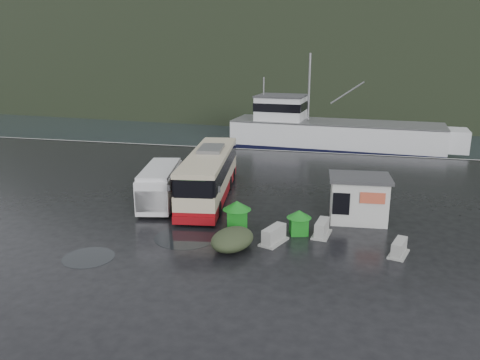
% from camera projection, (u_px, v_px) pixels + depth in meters
% --- Properties ---
extents(ground, '(160.00, 160.00, 0.00)m').
position_uv_depth(ground, '(222.00, 219.00, 27.30)').
color(ground, black).
rests_on(ground, ground).
extents(harbor_water, '(300.00, 180.00, 0.02)m').
position_uv_depth(harbor_water, '(327.00, 86.00, 130.44)').
color(harbor_water, black).
rests_on(harbor_water, ground).
extents(quay_edge, '(160.00, 0.60, 1.50)m').
position_uv_depth(quay_edge, '(276.00, 151.00, 46.05)').
color(quay_edge, '#999993').
rests_on(quay_edge, ground).
extents(headland, '(780.00, 540.00, 570.00)m').
position_uv_depth(headland, '(359.00, 68.00, 259.49)').
color(headland, black).
rests_on(headland, ground).
extents(coach_bus, '(4.49, 11.85, 3.26)m').
position_uv_depth(coach_bus, '(210.00, 197.00, 31.49)').
color(coach_bus, '#C4B594').
rests_on(coach_bus, ground).
extents(white_van, '(3.22, 6.23, 2.48)m').
position_uv_depth(white_van, '(161.00, 204.00, 29.99)').
color(white_van, silver).
rests_on(white_van, ground).
extents(waste_bin_left, '(1.39, 1.39, 1.58)m').
position_uv_depth(waste_bin_left, '(237.00, 228.00, 26.00)').
color(waste_bin_left, '#147519').
rests_on(waste_bin_left, ground).
extents(waste_bin_right, '(1.18, 1.18, 1.34)m').
position_uv_depth(waste_bin_right, '(298.00, 234.00, 25.18)').
color(waste_bin_right, '#147519').
rests_on(waste_bin_right, ground).
extents(dome_tent, '(2.57, 3.08, 1.04)m').
position_uv_depth(dome_tent, '(232.00, 249.00, 23.23)').
color(dome_tent, '#2F3922').
rests_on(dome_tent, ground).
extents(ticket_kiosk, '(3.60, 2.83, 2.67)m').
position_uv_depth(ticket_kiosk, '(357.00, 220.00, 27.14)').
color(ticket_kiosk, silver).
rests_on(ticket_kiosk, ground).
extents(jersey_barrier_a, '(1.42, 1.93, 0.87)m').
position_uv_depth(jersey_barrier_a, '(274.00, 243.00, 24.00)').
color(jersey_barrier_a, '#999993').
rests_on(jersey_barrier_a, ground).
extents(jersey_barrier_b, '(1.04, 1.75, 0.83)m').
position_uv_depth(jersey_barrier_b, '(321.00, 235.00, 24.95)').
color(jersey_barrier_b, '#999993').
rests_on(jersey_barrier_b, ground).
extents(jersey_barrier_c, '(1.17, 1.67, 0.76)m').
position_uv_depth(jersey_barrier_c, '(398.00, 255.00, 22.56)').
color(jersey_barrier_c, '#999993').
rests_on(jersey_barrier_c, ground).
extents(fishing_trawler, '(27.14, 7.96, 10.71)m').
position_uv_depth(fishing_trawler, '(335.00, 140.00, 51.72)').
color(fishing_trawler, silver).
rests_on(fishing_trawler, ground).
extents(puddles, '(6.58, 6.32, 0.01)m').
position_uv_depth(puddles, '(154.00, 244.00, 23.83)').
color(puddles, black).
rests_on(puddles, ground).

